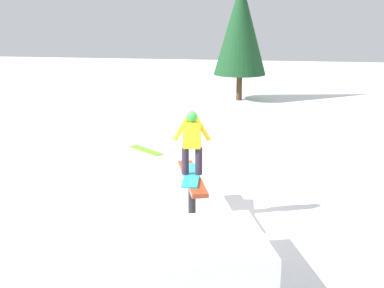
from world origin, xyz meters
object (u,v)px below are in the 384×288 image
Objects in this scene: rail_feature at (192,183)px; pine_tree_far at (241,28)px; loose_snowboard_lime at (146,150)px; main_rider_on_rail at (192,145)px.

rail_feature is 13.26m from pine_tree_far.
pine_tree_far reaches higher than loose_snowboard_lime.
loose_snowboard_lime is at bearing 6.63° from rail_feature.
pine_tree_far reaches higher than main_rider_on_rail.
loose_snowboard_lime is (4.51, 2.01, -1.39)m from main_rider_on_rail.
loose_snowboard_lime is 9.25m from pine_tree_far.
rail_feature is 0.41× the size of pine_tree_far.
pine_tree_far is at bearing 118.32° from loose_snowboard_lime.
main_rider_on_rail is 0.29× the size of pine_tree_far.
rail_feature is 4.98m from loose_snowboard_lime.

